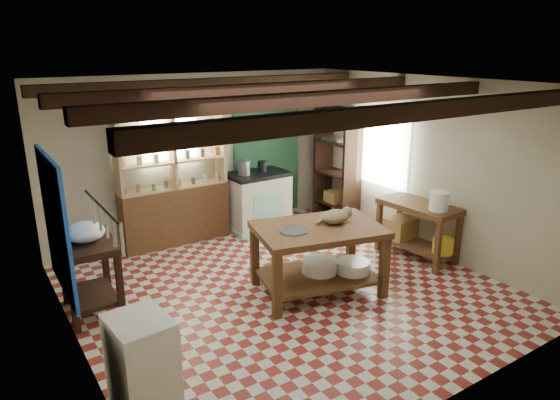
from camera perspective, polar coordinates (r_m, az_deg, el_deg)
floor at (r=6.52m, az=0.73°, el=-10.29°), size 5.00×5.00×0.02m
ceiling at (r=5.79m, az=0.83°, el=13.25°), size 5.00×5.00×0.02m
wall_back at (r=8.15m, az=-9.13°, el=5.00°), size 5.00×0.04×2.60m
wall_front at (r=4.31m, az=19.82°, el=-7.18°), size 5.00×0.04×2.60m
wall_left at (r=5.14m, az=-23.09°, el=-3.61°), size 0.04×5.00×2.60m
wall_right at (r=7.66m, az=16.51°, el=3.70°), size 0.04×5.00×2.60m
ceiling_beams at (r=5.80m, az=0.82°, el=12.06°), size 5.00×3.80×0.15m
blue_wall_patch at (r=6.05m, az=-24.22°, el=-2.70°), size 0.04×1.40×1.60m
green_wall_patch at (r=8.71m, az=-1.49°, el=5.66°), size 1.30×0.04×2.30m
window_back at (r=7.87m, az=-12.54°, el=7.33°), size 0.90×0.02×0.80m
window_right at (r=8.29m, az=11.25°, el=5.79°), size 0.02×1.30×1.20m
utensil_rail at (r=3.87m, az=-19.67°, el=-2.30°), size 0.06×0.90×0.28m
pot_rack at (r=8.22m, az=0.03°, el=11.53°), size 0.86×0.12×0.36m
shelving_unit at (r=7.82m, az=-12.15°, el=2.80°), size 1.70×0.34×2.20m
tall_rack at (r=8.82m, az=6.54°, el=4.04°), size 0.40×0.86×2.00m
work_table at (r=6.33m, az=4.34°, el=-6.74°), size 1.73×1.35×0.87m
stove at (r=8.44m, az=-2.58°, el=-0.07°), size 1.02×0.70×0.98m
prep_table at (r=6.23m, az=-20.87°, el=-8.20°), size 0.65×0.91×0.89m
white_cabinet at (r=4.62m, az=-15.46°, el=-17.50°), size 0.51×0.60×0.84m
right_counter at (r=7.56m, az=15.40°, el=-3.39°), size 0.67×1.20×0.83m
cat at (r=6.28m, az=6.35°, el=-1.90°), size 0.39×0.31×0.17m
steel_tray at (r=5.99m, az=1.56°, el=-3.52°), size 0.41×0.41×0.02m
basin_large at (r=6.44m, az=4.55°, el=-7.51°), size 0.56×0.56×0.16m
basin_small at (r=6.49m, az=8.35°, el=-7.53°), size 0.52×0.52×0.15m
kettle_left at (r=8.15m, az=-4.13°, el=3.70°), size 0.21×0.21×0.23m
kettle_right at (r=8.33m, az=-2.05°, el=3.86°), size 0.15×0.15×0.18m
enamel_bowl at (r=6.03m, az=-21.43°, el=-3.41°), size 0.46×0.46×0.22m
white_bucket at (r=7.16m, az=17.71°, el=-0.13°), size 0.28×0.28×0.26m
wicker_basket at (r=7.75m, az=13.62°, el=-3.08°), size 0.46×0.38×0.31m
yellow_tub at (r=7.36m, az=18.12°, el=-4.98°), size 0.31×0.31×0.21m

